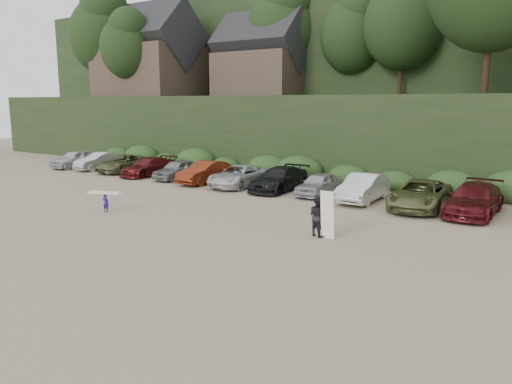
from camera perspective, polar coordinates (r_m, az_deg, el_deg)
The scene contains 5 objects.
ground at distance 22.60m, azimuth -7.42°, elevation -4.00°, with size 120.00×120.00×0.00m, color tan.
hillside_backdrop at distance 54.64m, azimuth 18.85°, elevation 15.74°, with size 90.00×41.50×28.00m.
parked_cars at distance 31.35m, azimuth 2.38°, elevation 1.48°, with size 39.58×6.03×1.62m.
child_surfer at distance 26.42m, azimuth -16.82°, elevation -0.70°, with size 1.79×1.07×1.04m.
adult_surfer at distance 20.88m, azimuth 7.16°, elevation -2.74°, with size 1.31×0.87×2.01m.
Camera 1 is at (14.57, -16.36, 5.56)m, focal length 35.00 mm.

